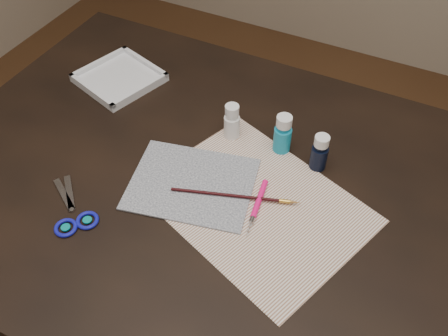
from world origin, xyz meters
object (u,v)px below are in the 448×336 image
at_px(paper, 256,204).
at_px(paint_bottle_navy, 320,152).
at_px(paint_bottle_white, 232,121).
at_px(scissors, 67,205).
at_px(palette_tray, 119,77).
at_px(canvas, 192,184).
at_px(paint_bottle_cyan, 283,134).

height_order(paper, paint_bottle_navy, paint_bottle_navy).
distance_m(paper, paint_bottle_white, 0.21).
bearing_deg(scissors, palette_tray, -38.37).
bearing_deg(paint_bottle_navy, paint_bottle_white, 178.66).
xyz_separation_m(canvas, scissors, (-0.19, -0.16, 0.00)).
xyz_separation_m(paint_bottle_white, paint_bottle_navy, (0.21, -0.00, -0.00)).
distance_m(paper, scissors, 0.38).
height_order(paper, paint_bottle_cyan, paint_bottle_cyan).
bearing_deg(palette_tray, paper, -24.17).
bearing_deg(paper, paint_bottle_navy, 64.21).
height_order(canvas, scissors, scissors).
relative_size(paint_bottle_white, paint_bottle_cyan, 0.92).
xyz_separation_m(paper, paint_bottle_cyan, (-0.01, 0.17, 0.05)).
xyz_separation_m(paint_bottle_navy, scissors, (-0.41, -0.33, -0.04)).
bearing_deg(paint_bottle_cyan, paper, -85.01).
bearing_deg(palette_tray, scissors, -69.84).
relative_size(canvas, paint_bottle_white, 2.90).
bearing_deg(paper, canvas, -175.09).
bearing_deg(paint_bottle_white, canvas, -92.95).
distance_m(paint_bottle_white, paint_bottle_cyan, 0.12).
relative_size(canvas, paint_bottle_navy, 2.90).
height_order(canvas, palette_tray, palette_tray).
xyz_separation_m(paper, palette_tray, (-0.48, 0.21, 0.01)).
bearing_deg(palette_tray, paint_bottle_cyan, -5.72).
height_order(paint_bottle_white, paint_bottle_cyan, paint_bottle_cyan).
relative_size(paper, paint_bottle_navy, 4.79).
xyz_separation_m(paint_bottle_cyan, palette_tray, (-0.46, 0.05, -0.04)).
height_order(paint_bottle_white, palette_tray, paint_bottle_white).
distance_m(paint_bottle_white, paint_bottle_navy, 0.21).
bearing_deg(scissors, paint_bottle_cyan, -101.61).
distance_m(paper, paint_bottle_cyan, 0.17).
xyz_separation_m(canvas, paint_bottle_cyan, (0.13, 0.18, 0.04)).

